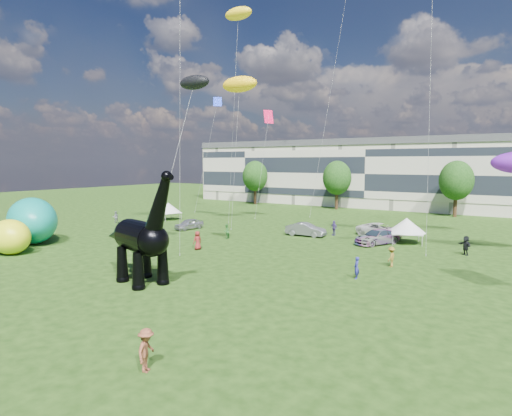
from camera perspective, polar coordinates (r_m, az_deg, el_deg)
The scene contains 16 objects.
ground at distance 29.02m, azimuth -9.04°, elevation -11.29°, with size 220.00×220.00×0.00m, color #16330C.
terrace_row at distance 86.62m, azimuth 15.52°, elevation 4.16°, with size 78.00×11.00×12.00m, color beige.
tree_far_left at distance 88.12m, azimuth -0.13°, elevation 4.60°, with size 5.20×5.20×9.44m.
tree_mid_left at distance 79.57m, azimuth 10.76°, elevation 4.33°, with size 5.20×5.20×9.44m.
tree_mid_right at distance 74.15m, azimuth 25.18°, elevation 3.73°, with size 5.20×5.20×9.44m.
dinosaur_sculpture at distance 32.02m, azimuth -15.39°, elevation -3.92°, with size 10.29×4.19×8.43m.
car_silver at distance 55.88m, azimuth -8.94°, elevation -2.13°, with size 1.63×4.06×1.38m, color silver.
car_grey at distance 50.55m, azimuth 6.65°, elevation -2.87°, with size 1.64×4.69×1.55m, color slate.
car_white at distance 52.22m, azimuth 16.21°, elevation -2.81°, with size 2.51×5.44×1.51m, color silver.
car_dark at distance 47.05m, azimuth 15.85°, elevation -3.72°, with size 2.21×5.43×1.58m, color #595960.
gazebo_near at distance 48.35m, azimuth 19.44°, elevation -2.22°, with size 5.00×5.00×2.74m.
gazebo_left at distance 65.51m, azimuth -11.60°, elevation 0.02°, with size 4.50×4.50×2.58m.
inflatable_teal at distance 51.50m, azimuth -27.68°, elevation -1.49°, with size 7.84×4.90×4.90m, color #0C9285.
inflatable_yellow at distance 46.46m, azimuth -29.93°, elevation -3.35°, with size 4.31×3.31×3.31m, color #F7FD1A.
visitors at distance 40.93m, azimuth 3.94°, elevation -4.81°, with size 52.11×42.96×1.87m.
kites at distance 47.25m, azimuth 15.06°, elevation 19.11°, with size 62.18×41.10×28.08m.
Camera 1 is at (18.83, -20.31, 8.65)m, focal length 30.00 mm.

